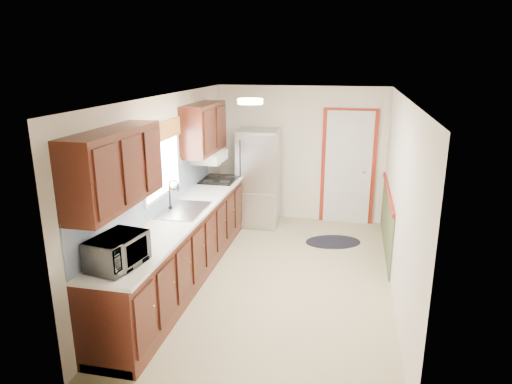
% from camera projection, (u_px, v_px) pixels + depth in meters
% --- Properties ---
extents(room_shell, '(3.20, 5.20, 2.52)m').
position_uv_depth(room_shell, '(277.00, 193.00, 5.81)').
color(room_shell, tan).
rests_on(room_shell, ground).
extents(kitchen_run, '(0.63, 4.00, 2.20)m').
position_uv_depth(kitchen_run, '(179.00, 222.00, 5.90)').
color(kitchen_run, '#3A150D').
rests_on(kitchen_run, ground).
extents(back_wall_trim, '(1.12, 2.30, 2.08)m').
position_uv_depth(back_wall_trim, '(356.00, 178.00, 7.77)').
color(back_wall_trim, maroon).
rests_on(back_wall_trim, ground).
extents(ceiling_fixture, '(0.30, 0.30, 0.06)m').
position_uv_depth(ceiling_fixture, '(250.00, 101.00, 5.36)').
color(ceiling_fixture, '#FFD88C').
rests_on(ceiling_fixture, room_shell).
extents(microwave, '(0.39, 0.60, 0.38)m').
position_uv_depth(microwave, '(117.00, 248.00, 4.29)').
color(microwave, white).
rests_on(microwave, kitchen_run).
extents(refrigerator, '(0.74, 0.73, 1.69)m').
position_uv_depth(refrigerator, '(258.00, 178.00, 7.97)').
color(refrigerator, '#B7B7BC').
rests_on(refrigerator, ground).
extents(rug, '(1.01, 0.80, 0.01)m').
position_uv_depth(rug, '(333.00, 242.00, 7.35)').
color(rug, black).
rests_on(rug, ground).
extents(cooktop, '(0.55, 0.66, 0.02)m').
position_uv_depth(cooktop, '(219.00, 179.00, 7.44)').
color(cooktop, black).
rests_on(cooktop, kitchen_run).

